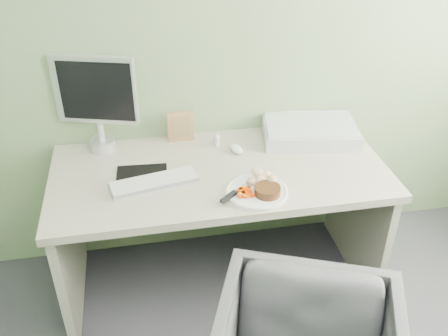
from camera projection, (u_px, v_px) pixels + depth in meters
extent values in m
plane|color=gray|center=(205.00, 17.00, 2.36)|extent=(3.50, 0.00, 3.50)
cube|color=#BAB49B|center=(220.00, 172.00, 2.40)|extent=(1.60, 0.75, 0.04)
cube|color=#9E9B87|center=(69.00, 249.00, 2.48)|extent=(0.04, 0.70, 0.69)
cube|color=#9E9B87|center=(357.00, 214.00, 2.71)|extent=(0.04, 0.70, 0.69)
cylinder|color=white|center=(257.00, 192.00, 2.21)|extent=(0.28, 0.28, 0.01)
cylinder|color=black|center=(267.00, 191.00, 2.18)|extent=(0.13, 0.13, 0.04)
ellipsoid|color=tan|center=(263.00, 177.00, 2.25)|extent=(0.13, 0.12, 0.06)
cube|color=#FF4E05|center=(245.00, 191.00, 2.17)|extent=(0.08, 0.07, 0.04)
cube|color=silver|center=(246.00, 185.00, 2.23)|extent=(0.12, 0.11, 0.01)
cube|color=black|center=(228.00, 197.00, 2.15)|extent=(0.09, 0.08, 0.02)
cube|color=black|center=(142.00, 177.00, 2.33)|extent=(0.25, 0.22, 0.00)
cube|color=white|center=(154.00, 182.00, 2.27)|extent=(0.41, 0.19, 0.02)
ellipsoid|color=white|center=(236.00, 149.00, 2.51)|extent=(0.07, 0.11, 0.03)
cube|color=#966946|center=(180.00, 126.00, 2.57)|extent=(0.13, 0.02, 0.17)
cylinder|color=white|center=(217.00, 141.00, 2.55)|extent=(0.03, 0.03, 0.06)
cone|color=#92C3E9|center=(217.00, 134.00, 2.53)|extent=(0.02, 0.02, 0.02)
cube|color=silver|center=(310.00, 131.00, 2.62)|extent=(0.53, 0.40, 0.08)
cylinder|color=silver|center=(103.00, 144.00, 2.53)|extent=(0.13, 0.13, 0.05)
cylinder|color=silver|center=(101.00, 132.00, 2.49)|extent=(0.03, 0.03, 0.09)
cube|color=silver|center=(95.00, 90.00, 2.39)|extent=(0.40, 0.15, 0.34)
cube|color=black|center=(95.00, 92.00, 2.38)|extent=(0.35, 0.11, 0.30)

